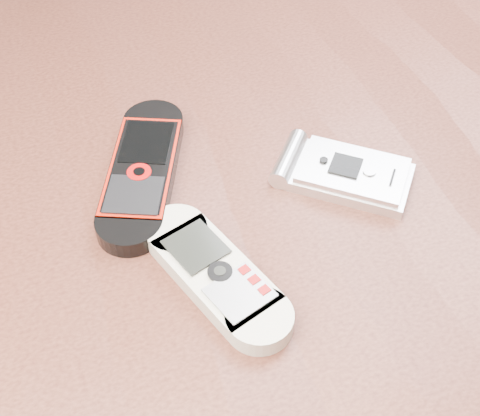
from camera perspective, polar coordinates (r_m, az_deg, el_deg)
name	(u,v)px	position (r m, az deg, el deg)	size (l,w,h in m)	color
table	(235,300)	(0.58, -0.47, -7.86)	(1.20, 0.80, 0.75)	black
nokia_white	(216,274)	(0.46, -2.10, -5.63)	(0.05, 0.14, 0.02)	beige
nokia_black_red	(142,171)	(0.53, -8.33, 3.19)	(0.05, 0.16, 0.02)	black
motorola_razr	(348,173)	(0.53, 9.24, 2.96)	(0.06, 0.11, 0.02)	silver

